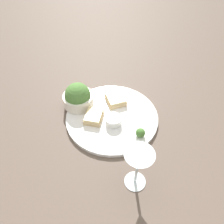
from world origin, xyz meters
The scene contains 8 objects.
ground_plane centered at (0.00, 0.00, 0.00)m, with size 4.00×4.00×0.00m, color brown.
dinner_plate centered at (0.00, 0.00, 0.01)m, with size 0.35×0.35×0.01m.
salad_bowl centered at (-0.08, -0.12, 0.05)m, with size 0.12×0.12×0.10m.
sauce_ramekin centered at (0.04, 0.00, 0.03)m, with size 0.06×0.06×0.03m.
cheese_toast_near centered at (-0.07, 0.02, 0.03)m, with size 0.09×0.08×0.03m.
cheese_toast_far centered at (0.01, -0.07, 0.03)m, with size 0.09×0.08×0.03m.
wine_glass centered at (0.26, 0.03, 0.11)m, with size 0.08×0.08×0.15m.
garnish centered at (0.11, 0.08, 0.03)m, with size 0.03×0.03×0.03m.
Camera 1 is at (0.54, -0.08, 0.63)m, focal length 35.00 mm.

